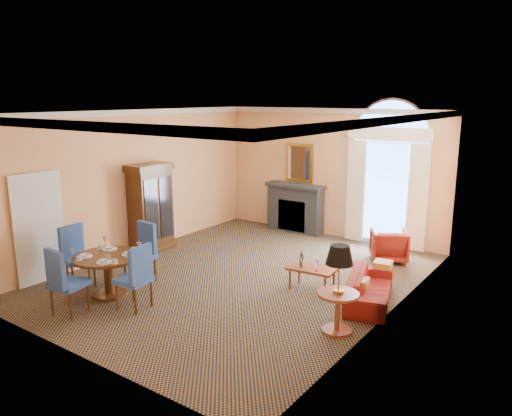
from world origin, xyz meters
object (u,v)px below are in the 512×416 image
Objects in this scene: coffee_table at (311,269)px; side_table at (339,278)px; armchair at (389,245)px; sofa at (370,288)px; armoire at (151,209)px; dining_table at (108,266)px.

coffee_table is 0.67× the size of side_table.
sofa is at bearing 74.11° from armchair.
sofa is 1.94× the size of coffee_table.
coffee_table reaches higher than armchair.
armoire reaches higher than side_table.
coffee_table is 1.73m from side_table.
armoire is 1.51× the size of side_table.
armoire is 4.22m from coffee_table.
dining_table is 3.63m from coffee_table.
side_table is (5.32, -1.23, -0.11)m from armoire.
coffee_table is (-1.08, -0.12, 0.15)m from sofa.
side_table is at bearing -13.06° from armoire.
side_table is (0.05, -1.34, 0.61)m from sofa.
armoire is at bearing 74.23° from sofa.
coffee_table is at bearing 39.66° from dining_table.
armchair is at bearing -3.78° from sofa.
armoire is 2.63× the size of armchair.
armoire reaches higher than sofa.
armoire reaches higher than coffee_table.
coffee_table is (4.19, -0.01, -0.57)m from armoire.
armoire is 5.32m from sofa.
dining_table is 5.82m from armchair.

